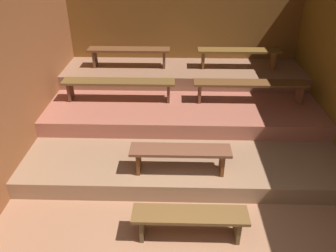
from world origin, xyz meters
The scene contains 12 objects.
ground centered at (0.00, 2.65, -0.04)m, with size 5.97×6.09×0.08m, color #9B694B.
wall_back centered at (0.00, 5.32, 1.38)m, with size 5.97×0.06×2.76m, color brown.
wall_left centered at (-2.61, 2.65, 1.38)m, with size 0.06×6.09×2.76m, color brown.
platform_lower centered at (0.00, 3.32, 0.14)m, with size 5.17×3.94×0.28m, color #956F52.
platform_middle centered at (0.00, 3.96, 0.42)m, with size 5.17×2.68×0.28m, color #A85E4B.
platform_upper centered at (0.00, 4.66, 0.71)m, with size 5.17×1.26×0.28m, color #91664B.
bench_floor_center centered at (0.05, 0.73, 0.32)m, with size 1.45×0.33×0.40m.
bench_lower_center centered at (-0.08, 1.73, 0.60)m, with size 1.48×0.33×0.40m.
bench_middle_left centered at (-1.25, 3.59, 0.90)m, with size 2.15×0.33×0.40m.
bench_middle_right centered at (1.25, 3.59, 0.90)m, with size 2.15×0.33×0.40m.
bench_upper_left centered at (-1.18, 4.69, 1.17)m, with size 1.75×0.33×0.40m.
bench_upper_right centered at (1.18, 4.69, 1.17)m, with size 1.75×0.33×0.40m.
Camera 1 is at (-0.15, -2.32, 3.44)m, focal length 35.84 mm.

